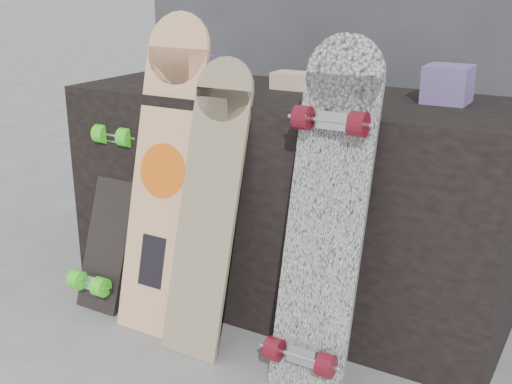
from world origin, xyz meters
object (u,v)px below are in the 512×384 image
Objects in this scene: vendor_table at (290,200)px; longboard_cascadia at (325,214)px; longboard_celtic at (210,198)px; skateboard_dark at (112,196)px; longboard_geisha at (165,166)px.

longboard_cascadia is (0.32, -0.41, 0.14)m from vendor_table.
longboard_celtic reaches higher than vendor_table.
skateboard_dark is (-0.48, 0.05, -0.09)m from longboard_celtic.
skateboard_dark is at bearing 173.65° from longboard_celtic.
longboard_celtic is at bearing -6.35° from skateboard_dark.
longboard_celtic is 0.42m from longboard_cascadia.
longboard_celtic is 0.91× the size of longboard_cascadia.
skateboard_dark is at bearing 174.88° from longboard_cascadia.
vendor_table is 0.41m from longboard_celtic.
longboard_celtic is 1.17× the size of skateboard_dark.
longboard_celtic is at bearing -11.32° from longboard_geisha.
longboard_geisha is at bearing 173.70° from longboard_cascadia.
skateboard_dark is (-0.90, 0.08, -0.12)m from longboard_cascadia.
longboard_cascadia is at bearing -6.30° from longboard_geisha.
skateboard_dark reaches higher than vendor_table.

